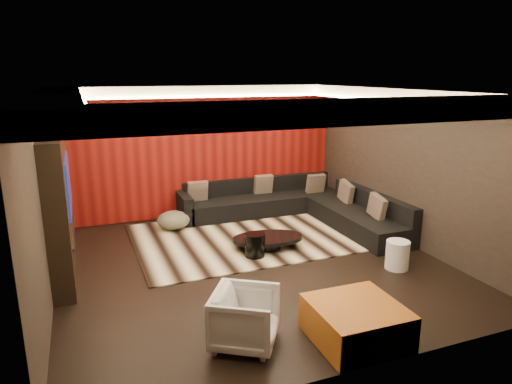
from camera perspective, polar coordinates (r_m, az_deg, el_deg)
name	(u,v)px	position (r m, az deg, el deg)	size (l,w,h in m)	color
floor	(252,264)	(7.61, -0.48, -9.03)	(6.00, 6.00, 0.02)	black
ceiling	(252,89)	(6.97, -0.53, 12.71)	(6.00, 6.00, 0.02)	silver
wall_back	(203,151)	(9.98, -6.64, 5.06)	(6.00, 0.02, 2.80)	black
wall_left	(42,200)	(6.75, -25.18, -0.90)	(0.02, 6.00, 2.80)	black
wall_right	(408,167)	(8.67, 18.48, 2.94)	(0.02, 6.00, 2.80)	black
red_feature_wall	(203,152)	(9.94, -6.58, 5.03)	(5.98, 0.05, 2.78)	#6B0C0A
soffit_back	(205,91)	(9.55, -6.39, 12.43)	(6.00, 0.60, 0.22)	silver
soffit_front	(350,111)	(4.56, 11.72, 9.85)	(6.00, 0.60, 0.22)	silver
soffit_left	(56,102)	(6.53, -23.67, 10.32)	(0.60, 4.80, 0.22)	silver
soffit_right	(400,95)	(8.32, 17.53, 11.54)	(0.60, 4.80, 0.22)	silver
cove_back	(210,96)	(9.22, -5.82, 11.81)	(4.80, 0.08, 0.04)	#FFD899
cove_front	(332,118)	(4.85, 9.48, 9.16)	(4.80, 0.08, 0.04)	#FFD899
cove_left	(85,108)	(6.54, -20.58, 9.82)	(0.08, 4.80, 0.04)	#FFD899
cove_right	(383,100)	(8.12, 15.56, 10.98)	(0.08, 4.80, 0.04)	#FFD899
tv_surround	(59,208)	(7.39, -23.43, -1.86)	(0.30, 2.00, 2.20)	black
tv_screen	(68,184)	(7.30, -22.46, 0.89)	(0.04, 1.30, 0.80)	black
tv_shelf	(73,232)	(7.50, -21.90, -4.68)	(0.04, 1.60, 0.04)	black
rug	(242,237)	(8.75, -1.75, -5.65)	(4.00, 3.00, 0.02)	beige
coffee_table	(268,242)	(8.17, 1.49, -6.29)	(1.27, 1.27, 0.21)	black
drum_stool	(255,245)	(7.78, -0.14, -6.64)	(0.34, 0.34, 0.40)	black
striped_pouf	(173,220)	(9.28, -10.28, -3.47)	(0.64, 0.64, 0.35)	beige
white_side_table	(397,255)	(7.69, 17.26, -7.52)	(0.37, 0.37, 0.46)	white
orange_ottoman	(356,323)	(5.66, 12.41, -15.65)	(1.00, 1.00, 0.45)	#964C13
armchair	(245,318)	(5.40, -1.36, -15.50)	(0.71, 0.73, 0.67)	silver
sectional_sofa	(297,208)	(9.78, 5.17, -1.94)	(3.65, 3.50, 0.75)	black
throw_pillows	(298,191)	(9.72, 5.25, 0.14)	(3.16, 2.78, 0.50)	#C6A791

